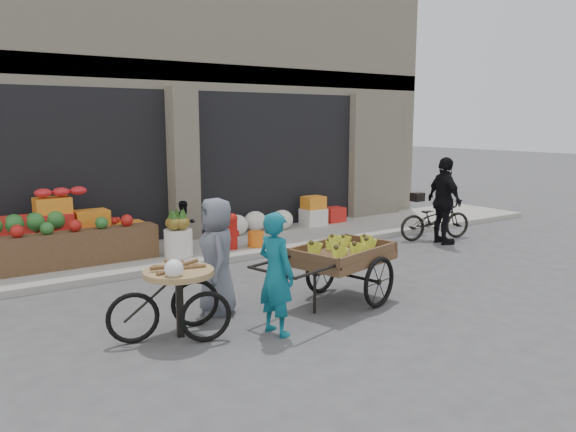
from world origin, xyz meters
TOP-DOWN VIEW (x-y plane):
  - ground at (0.00, 0.00)m, footprint 80.00×80.00m
  - sidewalk at (0.00, 4.10)m, footprint 18.00×2.20m
  - building at (0.00, 8.03)m, footprint 14.00×6.45m
  - fruit_display at (-2.48, 4.38)m, footprint 3.10×1.12m
  - pineapple_bin at (-0.75, 3.60)m, footprint 0.52×0.52m
  - fire_hydrant at (0.35, 3.55)m, footprint 0.22×0.22m
  - orange_bucket at (0.85, 3.50)m, footprint 0.32×0.32m
  - right_bay_goods at (2.61, 4.70)m, footprint 3.35×0.60m
  - seated_person at (-0.35, 4.20)m, footprint 0.51×0.43m
  - banana_cart at (0.21, 0.09)m, footprint 2.61×1.54m
  - vendor_woman at (-1.18, -0.37)m, footprint 0.45×0.61m
  - tricycle_cart at (-2.21, 0.20)m, footprint 1.46×1.00m
  - vendor_grey at (-1.42, 0.72)m, footprint 0.71×0.89m
  - bicycle at (4.76, 2.35)m, footprint 1.81×1.03m
  - cyclist at (4.56, 1.95)m, footprint 0.72×1.16m

SIDE VIEW (x-z plane):
  - ground at x=0.00m, z-range 0.00..0.00m
  - sidewalk at x=0.00m, z-range 0.00..0.12m
  - orange_bucket at x=0.85m, z-range 0.12..0.42m
  - pineapple_bin at x=-0.75m, z-range 0.12..0.62m
  - right_bay_goods at x=2.61m, z-range 0.06..0.76m
  - bicycle at x=4.76m, z-range 0.00..0.90m
  - fire_hydrant at x=0.35m, z-range 0.15..0.86m
  - tricycle_cart at x=-2.21m, z-range 0.09..1.04m
  - seated_person at x=-0.35m, z-range 0.12..1.05m
  - fruit_display at x=-2.48m, z-range 0.05..1.29m
  - banana_cart at x=0.21m, z-range 0.23..1.26m
  - vendor_woman at x=-1.18m, z-range 0.00..1.52m
  - vendor_grey at x=-1.42m, z-range 0.00..1.58m
  - cyclist at x=4.56m, z-range 0.00..1.85m
  - building at x=0.00m, z-range -0.13..6.87m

